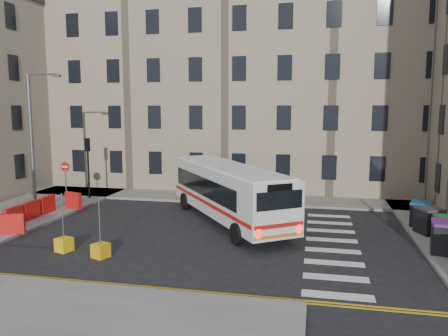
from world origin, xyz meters
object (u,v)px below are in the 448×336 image
at_px(bus, 228,190).
at_px(wheelie_bin_e, 421,214).
at_px(streetlamp, 32,141).
at_px(bollard_chevron, 101,251).
at_px(wheelie_bin_b, 444,237).
at_px(bollard_yellow, 64,245).
at_px(wheelie_bin_d, 429,220).

bearing_deg(bus, wheelie_bin_e, -30.92).
xyz_separation_m(streetlamp, bollard_chevron, (7.39, -6.14, -4.04)).
height_order(wheelie_bin_b, bollard_yellow, wheelie_bin_b).
distance_m(wheelie_bin_e, bollard_chevron, 16.14).
bearing_deg(wheelie_bin_d, wheelie_bin_b, -112.70).
distance_m(bus, wheelie_bin_e, 10.24).
bearing_deg(wheelie_bin_b, wheelie_bin_d, 100.41).
xyz_separation_m(streetlamp, wheelie_bin_d, (21.66, -0.01, -3.53)).
relative_size(bus, bollard_yellow, 17.84).
bearing_deg(bollard_yellow, streetlamp, 133.45).
bearing_deg(streetlamp, bollard_chevron, -39.70).
height_order(bus, bollard_yellow, bus).
relative_size(wheelie_bin_e, bollard_yellow, 2.36).
relative_size(wheelie_bin_b, wheelie_bin_d, 0.97).
relative_size(bus, wheelie_bin_d, 7.27).
bearing_deg(wheelie_bin_b, bollard_chevron, -155.42).
bearing_deg(streetlamp, wheelie_bin_e, 3.91).
bearing_deg(wheelie_bin_d, bus, 154.49).
xyz_separation_m(wheelie_bin_d, bollard_yellow, (-16.24, -5.72, -0.51)).
bearing_deg(bollard_chevron, wheelie_bin_b, 12.55).
height_order(streetlamp, wheelie_bin_d, streetlamp).
distance_m(wheelie_bin_d, bollard_chevron, 15.54).
bearing_deg(bollard_yellow, wheelie_bin_b, 9.65).
distance_m(bus, wheelie_bin_b, 10.84).
bearing_deg(bollard_chevron, streetlamp, 140.30).
distance_m(streetlamp, bus, 11.76).
height_order(streetlamp, bus, streetlamp).
xyz_separation_m(wheelie_bin_e, bollard_yellow, (-16.19, -7.20, -0.49)).
bearing_deg(bus, bollard_yellow, -167.61).
bearing_deg(wheelie_bin_b, wheelie_bin_e, 101.54).
xyz_separation_m(bus, bollard_yellow, (-6.03, -6.51, -1.47)).
height_order(streetlamp, bollard_yellow, streetlamp).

